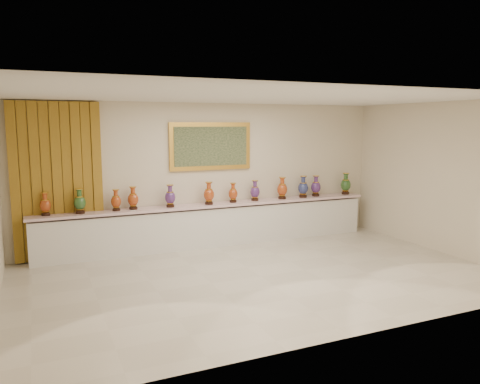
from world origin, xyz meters
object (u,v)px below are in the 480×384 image
at_px(counter, 213,225).
at_px(vase_2, 116,201).
at_px(vase_1, 80,202).
at_px(vase_0, 45,205).

distance_m(counter, vase_2, 2.11).
xyz_separation_m(counter, vase_1, (-2.67, -0.04, 0.68)).
distance_m(vase_0, vase_1, 0.60).
bearing_deg(vase_2, counter, 0.38).
bearing_deg(counter, vase_1, -179.23).
distance_m(vase_1, vase_2, 0.67).
xyz_separation_m(counter, vase_0, (-3.26, 0.02, 0.66)).
bearing_deg(counter, vase_2, -179.62).
bearing_deg(vase_0, vase_2, -1.56).
relative_size(vase_1, vase_2, 1.13).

